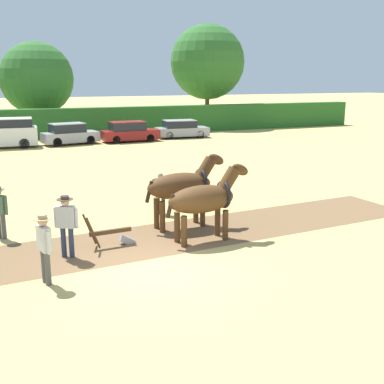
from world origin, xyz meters
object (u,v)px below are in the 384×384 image
Objects in this scene: plow at (115,235)px; parked_car_left at (69,134)px; draft_horse_lead_left at (205,199)px; tree_center_left at (37,79)px; parked_van at (1,133)px; parked_car_center_left at (129,132)px; draft_horse_lead_right at (183,186)px; tree_center at (207,62)px; farmer_onlooker_left at (44,244)px; farmer_beside_team at (160,191)px; farmer_at_plow at (66,221)px; parked_car_center at (181,129)px.

parked_car_left reaches higher than plow.
plow is (-2.64, 0.62, -1.00)m from draft_horse_lead_left.
tree_center_left is 5.28× the size of plow.
plow is 23.41m from parked_van.
parked_car_center_left is at bearing 69.54° from plow.
tree_center_left is 32.08m from draft_horse_lead_right.
draft_horse_lead_left is (-15.41, -32.66, -5.09)m from tree_center.
farmer_onlooker_left is (-4.74, -2.90, -0.39)m from draft_horse_lead_right.
tree_center is at bearing 60.29° from draft_horse_lead_right.
draft_horse_lead_right is (1.02, -31.88, -3.39)m from tree_center_left.
tree_center is at bearing 57.37° from plow.
farmer_beside_team is at bearing -73.68° from parked_van.
farmer_at_plow is (-4.06, 0.22, -0.28)m from draft_horse_lead_left.
parked_van is at bearing 92.10° from plow.
parked_van reaches higher than farmer_at_plow.
draft_horse_lead_right reaches higher than parked_car_left.
farmer_onlooker_left is (-20.23, -34.02, -5.39)m from tree_center.
draft_horse_lead_right is at bearing -106.64° from parked_car_center.
tree_center is 36.47m from draft_horse_lead_left.
farmer_at_plow is 0.35× the size of parked_van.
parked_car_center is (9.29, 22.94, -0.70)m from draft_horse_lead_right.
tree_center is 22.67m from parked_van.
draft_horse_lead_left is 1.63× the size of farmer_at_plow.
parked_car_left is at bearing -150.42° from tree_center.
farmer_at_plow is at bearing -84.39° from parked_van.
draft_horse_lead_right is 0.66× the size of parked_car_center_left.
draft_horse_lead_left is 0.64× the size of parked_car_center_left.
parked_car_center is (9.44, 21.18, -0.17)m from farmer_beside_team.
parked_car_center is at bearing 66.17° from draft_horse_lead_left.
farmer_onlooker_left is at bearing -86.23° from parked_van.
tree_center is at bearing -2.64° from tree_center_left.
draft_horse_lead_right is at bearing 90.10° from draft_horse_lead_left.
parked_car_center is (9.20, 24.48, -0.60)m from draft_horse_lead_left.
farmer_at_plow is at bearing -167.41° from plow.
tree_center is 33.72m from farmer_beside_team.
parked_car_left is 4.57m from parked_car_center_left.
plow is 3.65m from farmer_beside_team.
draft_horse_lead_right is 0.66× the size of parked_car_center.
parked_van reaches higher than parked_car_center.
draft_horse_lead_right is 24.76m from parked_car_center.
tree_center_left is 0.79× the size of tree_center.
parked_car_center_left is (4.51, 23.70, -0.56)m from draft_horse_lead_left.
farmer_beside_team is 0.30× the size of parked_van.
farmer_at_plow is 23.71m from parked_van.
tree_center_left is 2.76× the size of draft_horse_lead_right.
farmer_onlooker_left is at bearing -113.09° from parked_car_center.
parked_van is at bearing 177.13° from parked_car_center_left.
farmer_at_plow is 24.01m from parked_car_left.
parked_car_center reaches higher than plow.
parked_car_left is (4.01, 23.67, -0.27)m from farmer_at_plow.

